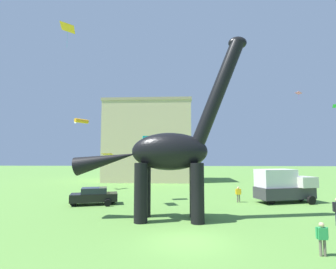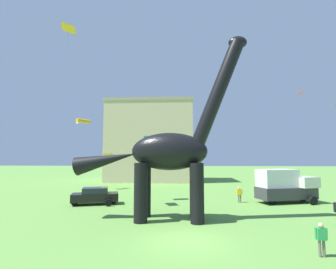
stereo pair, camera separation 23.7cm
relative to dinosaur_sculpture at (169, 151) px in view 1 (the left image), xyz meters
name	(u,v)px [view 1 (the left image)]	position (x,y,z in m)	size (l,w,h in m)	color
ground_plane	(187,241)	(1.18, -4.44, -4.79)	(240.00, 240.00, 0.00)	#5B8E3D
dinosaur_sculpture	(169,151)	(0.00, 0.00, 0.00)	(12.66, 2.68, 13.23)	black
parked_sedan_left	(94,196)	(-7.21, 5.40, -3.98)	(4.53, 2.89, 1.55)	black
parked_box_truck	(283,185)	(10.86, 7.40, -3.14)	(5.97, 3.64, 3.20)	#38383D
person_watching_child	(238,193)	(6.49, 7.24, -3.87)	(0.57, 0.25, 1.52)	#6B6056
person_vendor_side	(322,236)	(7.14, -6.22, -3.90)	(0.55, 0.24, 1.46)	#6B6056
kite_mid_center	(68,28)	(-9.17, 2.91, 11.11)	(1.63, 1.88, 1.96)	orange
kite_apex	(299,93)	(13.94, 9.89, 6.68)	(0.63, 0.77, 0.88)	pink
kite_trailing	(108,154)	(-5.28, 2.86, -0.17)	(0.94, 0.73, 1.09)	orange
kite_drifting	(81,121)	(-12.93, 15.68, 4.59)	(2.07, 1.96, 0.58)	orange
kite_near_low	(147,142)	(-2.63, 7.73, 1.15)	(1.03, 1.03, 1.25)	#19B2B7
background_building_block	(149,141)	(-5.16, 29.91, 2.68)	(16.02, 10.12, 14.92)	#CCB78E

